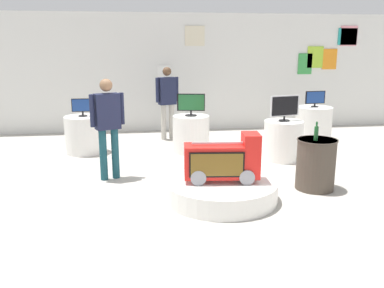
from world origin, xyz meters
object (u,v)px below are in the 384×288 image
Objects in this scene: shopper_browsing_rear at (167,98)px; display_pedestal_right_rear at (313,123)px; display_pedestal_left_rear at (191,134)px; shopper_browsing_near_truck at (108,122)px; display_pedestal_far_right at (84,135)px; tv_on_left_rear at (191,104)px; novelty_firetruck_tv at (223,162)px; tv_on_center_rear at (285,107)px; tv_on_right_rear at (315,98)px; tv_on_far_right at (82,106)px; side_table_round at (316,164)px; display_pedestal_center_rear at (283,140)px; bottle_on_side_table at (316,133)px; main_display_pedestal at (221,190)px.

display_pedestal_right_rear is at bearing -7.49° from shopper_browsing_rear.
shopper_browsing_near_truck is (-1.54, -1.54, 0.58)m from display_pedestal_left_rear.
shopper_browsing_rear reaches higher than display_pedestal_far_right.
novelty_firetruck_tv is at bearing -88.34° from tv_on_left_rear.
novelty_firetruck_tv is 2.04m from shopper_browsing_near_truck.
tv_on_center_rear is at bearing -15.54° from display_pedestal_far_right.
tv_on_right_rear is 0.30× the size of shopper_browsing_near_truck.
display_pedestal_far_right is 2.12m from shopper_browsing_rear.
display_pedestal_far_right is 0.57m from tv_on_far_right.
shopper_browsing_rear is at bearing 29.88° from display_pedestal_far_right.
shopper_browsing_rear is at bearing 172.51° from display_pedestal_right_rear.
tv_on_center_rear reaches higher than novelty_firetruck_tv.
side_table_round is 0.46× the size of shopper_browsing_rear.
tv_on_far_right is 0.25× the size of shopper_browsing_rear.
tv_on_right_rear is 0.63× the size of display_pedestal_far_right.
shopper_browsing_near_truck reaches higher than display_pedestal_center_rear.
display_pedestal_center_rear is 2.17m from tv_on_right_rear.
shopper_browsing_rear reaches higher than tv_on_center_rear.
tv_on_right_rear is at bearing 66.15° from bottle_on_side_table.
display_pedestal_center_rear is at bearing 50.00° from main_display_pedestal.
shopper_browsing_rear reaches higher than main_display_pedestal.
display_pedestal_center_rear is (1.57, 1.90, -0.18)m from novelty_firetruck_tv.
tv_on_center_rear reaches higher than side_table_round.
display_pedestal_left_rear is 2.91m from side_table_round.
bottle_on_side_table is (1.45, 0.19, 0.74)m from main_display_pedestal.
shopper_browsing_rear is (-0.43, 3.96, 0.83)m from main_display_pedestal.
tv_on_center_rear is 0.77× the size of side_table_round.
tv_on_far_right is (-5.12, -0.58, -0.00)m from tv_on_right_rear.
display_pedestal_left_rear is 0.91× the size of display_pedestal_right_rear.
tv_on_center_rear is 0.36× the size of shopper_browsing_near_truck.
display_pedestal_far_right is at bearing 88.44° from tv_on_far_right.
novelty_firetruck_tv is at bearing -53.04° from display_pedestal_far_right.
shopper_browsing_rear is (-1.93, 3.72, 0.57)m from side_table_round.
side_table_round is at bearing -57.62° from display_pedestal_left_rear.
side_table_round is at bearing 9.80° from novelty_firetruck_tv.
bottle_on_side_table is at bearing -135.12° from side_table_round.
shopper_browsing_rear is at bearing 29.98° from tv_on_far_right.
display_pedestal_left_rear is at bearing -6.39° from display_pedestal_far_right.
display_pedestal_far_right is 4.60m from bottle_on_side_table.
display_pedestal_far_right is at bearing 143.00° from bottle_on_side_table.
tv_on_center_rear reaches higher than bottle_on_side_table.
tv_on_right_rear reaches higher than tv_on_far_right.
novelty_firetruck_tv is 2.51m from tv_on_center_rear.
display_pedestal_left_rear is at bearing -164.66° from display_pedestal_right_rear.
tv_on_center_rear is 1.71m from bottle_on_side_table.
shopper_browsing_rear is at bearing 134.34° from tv_on_center_rear.
side_table_round is at bearing 9.35° from main_display_pedestal.
display_pedestal_left_rear is 1.80× the size of tv_on_far_right.
tv_on_center_rear is (1.59, 1.89, 0.87)m from main_display_pedestal.
tv_on_far_right is at bearing 173.62° from tv_on_left_rear.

